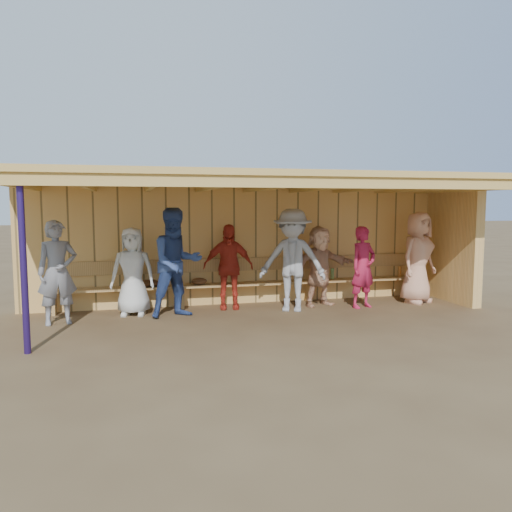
% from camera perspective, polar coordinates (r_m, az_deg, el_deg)
% --- Properties ---
extents(ground, '(90.00, 90.00, 0.00)m').
position_cam_1_polar(ground, '(8.97, 0.55, -6.91)').
color(ground, brown).
rests_on(ground, ground).
extents(player_a, '(0.72, 0.56, 1.74)m').
position_cam_1_polar(player_a, '(8.89, -21.75, -1.76)').
color(player_a, gray).
rests_on(player_a, ground).
extents(player_b, '(0.85, 0.63, 1.59)m').
position_cam_1_polar(player_b, '(9.22, -13.92, -1.72)').
color(player_b, silver).
rests_on(player_b, ground).
extents(player_c, '(1.10, 0.96, 1.94)m').
position_cam_1_polar(player_c, '(8.91, -9.08, -0.75)').
color(player_c, '#304785').
rests_on(player_c, ground).
extents(player_d, '(0.99, 0.51, 1.62)m').
position_cam_1_polar(player_d, '(9.52, -3.20, -1.23)').
color(player_d, red).
rests_on(player_d, ground).
extents(player_e, '(1.42, 1.16, 1.91)m').
position_cam_1_polar(player_e, '(9.32, 4.18, -0.48)').
color(player_e, '#989BA1').
rests_on(player_e, ground).
extents(player_f, '(1.54, 0.81, 1.58)m').
position_cam_1_polar(player_f, '(9.88, 7.25, -1.12)').
color(player_f, '#E0A67E').
rests_on(player_f, ground).
extents(player_g, '(0.66, 0.54, 1.57)m').
position_cam_1_polar(player_g, '(9.82, 12.15, -1.27)').
color(player_g, '#B21C40').
rests_on(player_g, ground).
extents(player_h, '(1.06, 0.90, 1.84)m').
position_cam_1_polar(player_h, '(10.62, 18.01, -0.17)').
color(player_h, '#E0A07E').
rests_on(player_h, ground).
extents(dugout_structure, '(8.80, 3.20, 2.50)m').
position_cam_1_polar(dugout_structure, '(9.52, 1.78, 4.12)').
color(dugout_structure, '#E7B462').
rests_on(dugout_structure, ground).
extents(bench, '(7.60, 0.34, 0.93)m').
position_cam_1_polar(bench, '(9.94, -1.07, -2.56)').
color(bench, tan).
rests_on(bench, ground).
extents(dugout_equipment, '(5.82, 0.62, 0.80)m').
position_cam_1_polar(dugout_equipment, '(9.70, -4.45, -3.01)').
color(dugout_equipment, gold).
rests_on(dugout_equipment, ground).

